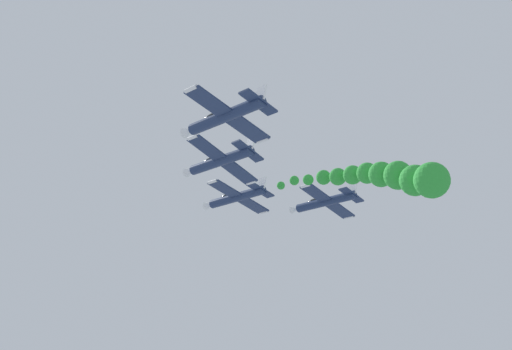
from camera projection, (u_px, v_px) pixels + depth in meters
name	position (u px, v px, depth m)	size (l,w,h in m)	color
airplane_lead	(236.00, 197.00, 79.95)	(9.42, 10.35, 3.03)	navy
smoke_trail_lead	(388.00, 177.00, 58.85)	(9.80, 25.18, 8.60)	green
airplane_left_inner	(220.00, 161.00, 68.87)	(9.23, 10.35, 3.40)	navy
airplane_right_inner	(325.00, 202.00, 82.04)	(9.36, 10.35, 3.16)	navy
airplane_left_outer	(224.00, 116.00, 57.54)	(9.40, 10.35, 3.07)	navy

